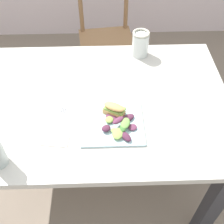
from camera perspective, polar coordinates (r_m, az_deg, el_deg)
The scene contains 9 objects.
ground_plane at distance 1.81m, azimuth -6.36°, elevation -17.68°, with size 9.59×9.59×0.00m, color #7A6B5B.
dining_table at distance 1.36m, azimuth -4.21°, elevation -1.22°, with size 1.28×0.83×0.74m.
chair_wooden_far at distance 2.17m, azimuth -1.16°, elevation 14.71°, with size 0.44×0.44×0.87m.
plate_lunch at distance 1.17m, azimuth 0.06°, elevation -1.95°, with size 0.26×0.26×0.01m, color silver.
sandwich_half_front at distance 1.17m, azimuth 0.45°, elevation 0.60°, with size 0.10×0.09×0.06m.
salad_mixed_greens at distance 1.13m, azimuth 1.51°, elevation -2.73°, with size 0.16×0.17×0.04m.
napkin_folded at distance 1.18m, azimuth -10.66°, elevation -2.57°, with size 0.11×0.22×0.00m, color silver.
fork_on_napkin at distance 1.19m, azimuth -10.49°, elevation -1.82°, with size 0.04×0.19×0.00m.
mason_jar_iced_tea at distance 1.49m, azimuth 5.80°, elevation 13.54°, with size 0.09×0.09×0.14m.
Camera 1 is at (0.17, -0.74, 1.64)m, focal length 44.68 mm.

